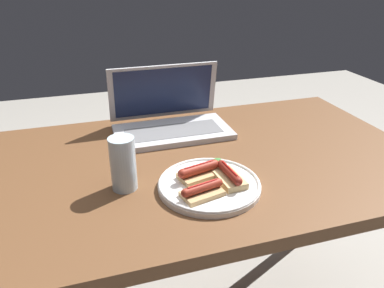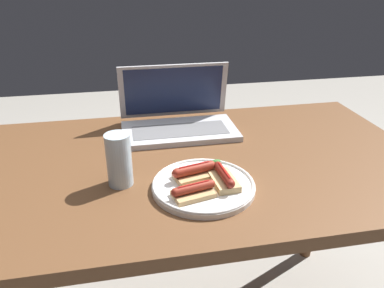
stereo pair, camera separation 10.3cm
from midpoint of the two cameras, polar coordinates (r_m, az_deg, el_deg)
desk at (r=1.11m, az=-3.37°, el=-5.94°), size 1.38×0.76×0.72m
laptop at (r=1.26m, az=-5.73°, el=3.64°), size 0.38×0.24×0.21m
plate at (r=0.94m, az=-0.50°, el=-6.29°), size 0.26×0.26×0.02m
sausage_toast_left at (r=0.96m, az=-2.07°, el=-4.38°), size 0.12×0.08×0.04m
sausage_toast_middle at (r=0.89m, az=-1.79°, el=-7.23°), size 0.11×0.08×0.04m
sausage_toast_right at (r=0.94m, az=2.55°, el=-5.02°), size 0.06×0.11×0.04m
salad_pile at (r=1.02m, az=1.27°, el=-3.07°), size 0.04×0.07×0.01m
drinking_glass at (r=0.94m, az=-13.59°, el=-3.02°), size 0.06×0.06×0.14m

